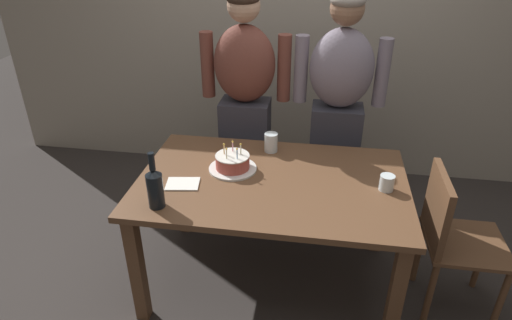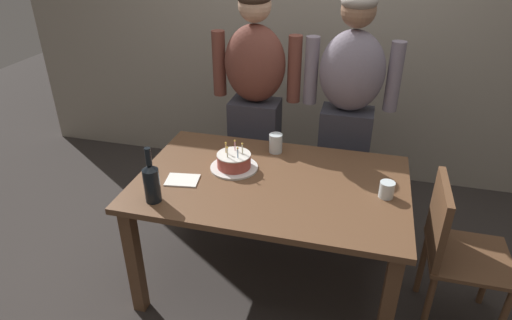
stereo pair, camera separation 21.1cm
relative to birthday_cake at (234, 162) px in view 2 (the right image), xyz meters
name	(u,v)px [view 2 (the right image)]	position (x,y,z in m)	size (l,w,h in m)	color
ground_plane	(269,279)	(0.24, -0.08, -0.78)	(10.00, 10.00, 0.00)	#332D2B
back_wall	(316,22)	(0.24, 1.47, 0.52)	(5.20, 0.10, 2.60)	#9E9384
dining_table	(271,195)	(0.24, -0.08, -0.14)	(1.50, 0.96, 0.74)	brown
birthday_cake	(234,162)	(0.00, 0.00, 0.00)	(0.28, 0.28, 0.16)	white
water_glass_near	(276,143)	(0.19, 0.26, 0.02)	(0.08, 0.08, 0.12)	silver
water_glass_far	(387,190)	(0.86, -0.09, 0.00)	(0.08, 0.08, 0.09)	silver
wine_bottle	(152,181)	(-0.30, -0.43, 0.07)	(0.08, 0.08, 0.30)	black
napkin_stack	(182,180)	(-0.24, -0.21, -0.04)	(0.18, 0.13, 0.01)	white
person_man_bearded	(255,107)	(-0.04, 0.63, 0.09)	(0.61, 0.27, 1.66)	#33333D
person_woman_cardigan	(347,116)	(0.59, 0.63, 0.09)	(0.61, 0.27, 1.66)	#33333D
dining_chair	(453,246)	(1.23, -0.12, -0.27)	(0.42, 0.42, 0.87)	brown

